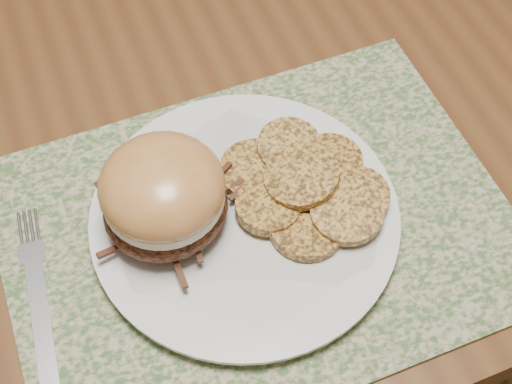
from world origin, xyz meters
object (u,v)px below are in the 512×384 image
at_px(dining_table, 161,95).
at_px(dinner_plate, 245,218).
at_px(fork, 39,301).
at_px(pork_sandwich, 164,195).

distance_m(dining_table, dinner_plate, 0.26).
bearing_deg(dining_table, fork, -125.07).
relative_size(dinner_plate, pork_sandwich, 1.89).
xyz_separation_m(pork_sandwich, fork, (-0.13, -0.03, -0.05)).
bearing_deg(pork_sandwich, dining_table, 57.71).
bearing_deg(dinner_plate, fork, -177.43).
height_order(dining_table, pork_sandwich, pork_sandwich).
relative_size(dining_table, pork_sandwich, 10.91).
bearing_deg(pork_sandwich, dinner_plate, -34.88).
distance_m(dining_table, pork_sandwich, 0.27).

